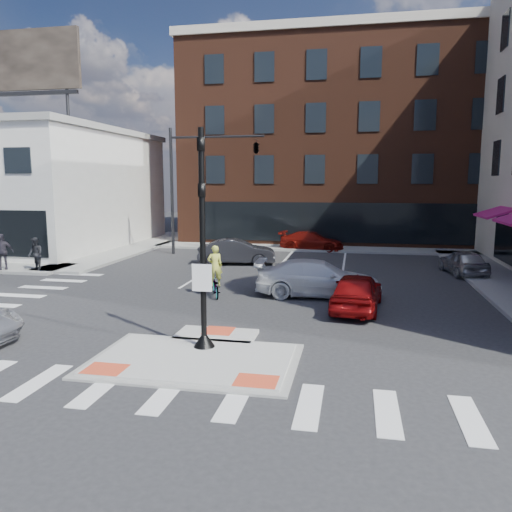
% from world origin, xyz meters
% --- Properties ---
extents(ground, '(120.00, 120.00, 0.00)m').
position_xyz_m(ground, '(0.00, 0.00, 0.00)').
color(ground, '#28282B').
rests_on(ground, ground).
extents(refuge_island, '(5.40, 4.65, 0.13)m').
position_xyz_m(refuge_island, '(0.00, -0.26, 0.05)').
color(refuge_island, gray).
rests_on(refuge_island, ground).
extents(sidewalk_nw, '(23.50, 20.50, 0.15)m').
position_xyz_m(sidewalk_nw, '(-16.76, 15.29, 0.08)').
color(sidewalk_nw, gray).
rests_on(sidewalk_nw, ground).
extents(sidewalk_n, '(26.00, 3.00, 0.15)m').
position_xyz_m(sidewalk_n, '(3.00, 22.00, 0.07)').
color(sidewalk_n, gray).
rests_on(sidewalk_n, ground).
extents(building_n, '(24.40, 18.40, 15.50)m').
position_xyz_m(building_n, '(3.00, 31.99, 7.80)').
color(building_n, '#4E2618').
rests_on(building_n, ground).
extents(building_far_left, '(10.00, 12.00, 10.00)m').
position_xyz_m(building_far_left, '(-4.00, 52.00, 5.00)').
color(building_far_left, slate).
rests_on(building_far_left, ground).
extents(building_far_right, '(12.00, 12.00, 12.00)m').
position_xyz_m(building_far_right, '(9.00, 54.00, 6.00)').
color(building_far_right, brown).
rests_on(building_far_right, ground).
extents(signal_pole, '(0.60, 0.60, 5.98)m').
position_xyz_m(signal_pole, '(0.00, 0.40, 2.36)').
color(signal_pole, black).
rests_on(signal_pole, refuge_island).
extents(mast_arm_signal, '(6.10, 2.24, 8.00)m').
position_xyz_m(mast_arm_signal, '(-3.47, 18.00, 6.21)').
color(mast_arm_signal, black).
rests_on(mast_arm_signal, ground).
extents(red_sedan, '(2.09, 4.27, 1.40)m').
position_xyz_m(red_sedan, '(4.18, 5.72, 0.70)').
color(red_sedan, maroon).
rests_on(red_sedan, ground).
extents(white_pickup, '(5.24, 2.38, 1.49)m').
position_xyz_m(white_pickup, '(2.63, 7.73, 0.74)').
color(white_pickup, white).
rests_on(white_pickup, ground).
extents(bg_car_dark, '(4.57, 2.30, 1.44)m').
position_xyz_m(bg_car_dark, '(-2.50, 14.85, 0.72)').
color(bg_car_dark, '#27272C').
rests_on(bg_car_dark, ground).
extents(bg_car_silver, '(2.10, 3.93, 1.27)m').
position_xyz_m(bg_car_silver, '(9.50, 13.99, 0.64)').
color(bg_car_silver, '#B1B4B8').
rests_on(bg_car_silver, ground).
extents(bg_car_red, '(4.57, 2.35, 1.27)m').
position_xyz_m(bg_car_red, '(1.18, 21.50, 0.63)').
color(bg_car_red, maroon).
rests_on(bg_car_red, ground).
extents(cyclist, '(1.17, 1.76, 2.12)m').
position_xyz_m(cyclist, '(-1.50, 6.81, 0.71)').
color(cyclist, '#3F3F44').
rests_on(cyclist, ground).
extents(pedestrian_a, '(1.03, 0.96, 1.69)m').
position_xyz_m(pedestrian_a, '(-12.00, 10.13, 1.00)').
color(pedestrian_a, black).
rests_on(pedestrian_a, sidewalk_nw).
extents(pedestrian_b, '(1.16, 0.98, 1.86)m').
position_xyz_m(pedestrian_b, '(-13.84, 10.00, 1.08)').
color(pedestrian_b, '#342F3A').
rests_on(pedestrian_b, sidewalk_nw).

